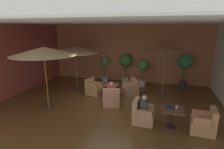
# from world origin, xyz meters

# --- Properties ---
(ground_plane) EXTENTS (10.42, 8.41, 0.02)m
(ground_plane) POSITION_xyz_m (0.00, 0.00, -0.01)
(ground_plane) COLOR brown
(wall_back_brick) EXTENTS (10.42, 0.08, 3.70)m
(wall_back_brick) POSITION_xyz_m (0.00, 4.17, 1.85)
(wall_back_brick) COLOR #A46341
(wall_back_brick) RESTS_ON ground_plane
(wall_left_accent) EXTENTS (0.08, 8.41, 3.70)m
(wall_left_accent) POSITION_xyz_m (-5.17, 0.00, 1.85)
(wall_left_accent) COLOR brown
(wall_left_accent) RESTS_ON ground_plane
(ceiling_slab) EXTENTS (10.42, 8.41, 0.06)m
(ceiling_slab) POSITION_xyz_m (0.00, 0.00, 3.73)
(ceiling_slab) COLOR silver
(ceiling_slab) RESTS_ON wall_back_brick
(cafe_table_front_left) EXTENTS (0.81, 0.81, 0.70)m
(cafe_table_front_left) POSITION_xyz_m (2.72, -1.32, 0.56)
(cafe_table_front_left) COLOR black
(cafe_table_front_left) RESTS_ON ground_plane
(armchair_front_left_north) EXTENTS (0.83, 0.79, 0.90)m
(armchair_front_left_north) POSITION_xyz_m (3.77, -1.41, 0.33)
(armchair_front_left_north) COLOR tan
(armchair_front_left_north) RESTS_ON ground_plane
(armchair_front_left_east) EXTENTS (0.80, 0.79, 0.89)m
(armchair_front_left_east) POSITION_xyz_m (1.67, -1.27, 0.32)
(armchair_front_left_east) COLOR tan
(armchair_front_left_east) RESTS_ON ground_plane
(cafe_table_front_right) EXTENTS (0.73, 0.73, 0.70)m
(cafe_table_front_right) POSITION_xyz_m (-0.16, 0.91, 0.54)
(cafe_table_front_right) COLOR black
(cafe_table_front_right) RESTS_ON ground_plane
(armchair_front_right_north) EXTENTS (1.03, 1.05, 0.90)m
(armchair_front_right_north) POSITION_xyz_m (0.73, 1.51, 0.33)
(armchair_front_right_north) COLOR tan
(armchair_front_right_north) RESTS_ON ground_plane
(armchair_front_right_east) EXTENTS (0.91, 0.85, 0.86)m
(armchair_front_right_east) POSITION_xyz_m (-1.21, 1.13, 0.32)
(armchair_front_right_east) COLOR tan
(armchair_front_right_east) RESTS_ON ground_plane
(armchair_front_right_south) EXTENTS (0.91, 0.88, 0.90)m
(armchair_front_right_south) POSITION_xyz_m (0.12, -0.13, 0.32)
(armchair_front_right_south) COLOR tan
(armchair_front_right_south) RESTS_ON ground_plane
(patio_umbrella_tall_red) EXTENTS (2.70, 2.70, 2.74)m
(patio_umbrella_tall_red) POSITION_xyz_m (-2.48, -1.17, 2.56)
(patio_umbrella_tall_red) COLOR #2D2D2D
(patio_umbrella_tall_red) RESTS_ON ground_plane
(patio_umbrella_center_beige) EXTENTS (2.67, 2.67, 2.48)m
(patio_umbrella_center_beige) POSITION_xyz_m (-2.66, 1.97, 2.28)
(patio_umbrella_center_beige) COLOR #2D2D2D
(patio_umbrella_center_beige) RESTS_ON ground_plane
(patio_umbrella_near_wall) EXTENTS (2.29, 2.29, 2.69)m
(patio_umbrella_near_wall) POSITION_xyz_m (2.35, 1.85, 2.50)
(patio_umbrella_near_wall) COLOR #2D2D2D
(patio_umbrella_near_wall) RESTS_ON ground_plane
(potted_tree_left_corner) EXTENTS (0.57, 0.57, 1.63)m
(potted_tree_left_corner) POSITION_xyz_m (-1.37, 3.60, 1.09)
(potted_tree_left_corner) COLOR silver
(potted_tree_left_corner) RESTS_ON ground_plane
(potted_tree_mid_left) EXTENTS (0.63, 0.63, 1.65)m
(potted_tree_mid_left) POSITION_xyz_m (1.16, 3.19, 1.08)
(potted_tree_mid_left) COLOR beige
(potted_tree_mid_left) RESTS_ON ground_plane
(potted_tree_mid_right) EXTENTS (0.79, 0.79, 1.90)m
(potted_tree_mid_right) POSITION_xyz_m (0.04, 3.59, 1.32)
(potted_tree_mid_right) COLOR silver
(potted_tree_mid_right) RESTS_ON ground_plane
(potted_tree_right_corner) EXTENTS (0.86, 0.86, 2.04)m
(potted_tree_right_corner) POSITION_xyz_m (3.53, 3.51, 1.46)
(potted_tree_right_corner) COLOR #332D2A
(potted_tree_right_corner) RESTS_ON ground_plane
(patron_blue_shirt) EXTENTS (0.40, 0.33, 0.71)m
(patron_blue_shirt) POSITION_xyz_m (0.11, -0.09, 0.74)
(patron_blue_shirt) COLOR #B44840
(patron_blue_shirt) RESTS_ON ground_plane
(patron_by_window) EXTENTS (0.24, 0.34, 0.68)m
(patron_by_window) POSITION_xyz_m (1.72, -1.28, 0.72)
(patron_by_window) COLOR #303E3B
(patron_by_window) RESTS_ON ground_plane
(iced_drink_cup) EXTENTS (0.08, 0.08, 0.11)m
(iced_drink_cup) POSITION_xyz_m (2.86, -1.23, 0.75)
(iced_drink_cup) COLOR white
(iced_drink_cup) RESTS_ON cafe_table_front_left
(open_laptop) EXTENTS (0.33, 0.25, 0.20)m
(open_laptop) POSITION_xyz_m (2.61, -1.38, 0.75)
(open_laptop) COLOR #9EA0A5
(open_laptop) RESTS_ON cafe_table_front_left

